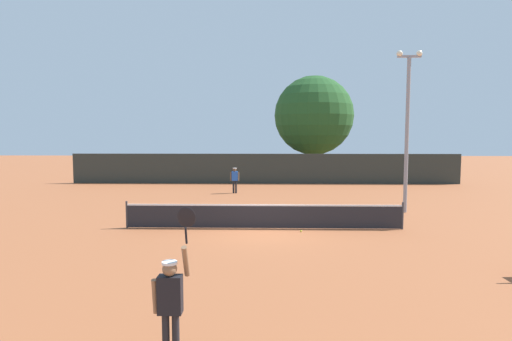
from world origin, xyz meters
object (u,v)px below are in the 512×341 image
Objects in this scene: player_receiving at (235,178)px; parked_car_near at (286,168)px; light_pole at (407,121)px; parked_car_mid at (371,167)px; large_tree at (314,116)px; tennis_ball at (301,231)px; player_serving at (171,296)px.

parked_car_near is (3.75, 10.52, -0.21)m from player_receiving.
player_receiving is 11.28m from light_pole.
parked_car_mid is (11.66, 11.97, -0.21)m from player_receiving.
large_tree reaches higher than parked_car_near.
parked_car_mid is at bearing 69.76° from tennis_ball.
parked_car_near is at bearing -167.47° from large_tree.
large_tree is 2.08× the size of parked_car_near.
light_pole is 17.69m from large_tree.
player_serving reaches higher than tennis_ball.
player_receiving is 0.18× the size of large_tree.
large_tree is at bearing 16.29° from parked_car_near.
large_tree reaches higher than tennis_ball.
tennis_ball is 24.10m from parked_car_mid.
tennis_ball is at bearing -87.37° from parked_car_near.
player_receiving is at bearing -105.85° from parked_car_near.
large_tree reaches higher than player_receiving.
light_pole is 1.76× the size of parked_car_near.
player_serving is 1.56× the size of player_receiving.
tennis_ball is 21.16m from parked_car_near.
light_pole is (5.31, 4.20, 4.32)m from tennis_ball.
light_pole is at bearing 38.34° from tennis_ball.
tennis_ball is at bearing -110.68° from parked_car_mid.
player_receiving reaches higher than tennis_ball.
player_receiving is (-0.48, 19.80, -0.12)m from player_serving.
large_tree is at bearing 79.40° from player_serving.
parked_car_near is at bearing 106.11° from light_pole.
light_pole is at bearing 143.37° from player_receiving.
player_receiving is 11.17m from tennis_ball.
large_tree is 5.33m from parked_car_near.
large_tree is (-2.38, 17.50, 1.09)m from light_pole.
light_pole is at bearing -70.13° from parked_car_near.
player_receiving is 16.72m from parked_car_mid.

